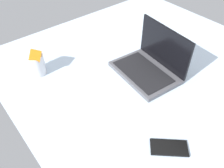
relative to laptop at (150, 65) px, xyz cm
name	(u,v)px	position (x,y,z in cm)	size (l,w,h in cm)	color
bed_mattress	(176,99)	(16.82, 3.78, -13.41)	(180.00, 140.00, 18.00)	silver
laptop	(150,65)	(0.00, 0.00, 0.00)	(35.02, 26.01, 23.00)	#4C4C51
snack_cup	(36,64)	(-35.49, -45.09, 1.55)	(10.44, 9.00, 14.76)	silver
cell_phone	(169,148)	(36.12, -26.70, -4.01)	(6.80, 14.00, 0.80)	black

